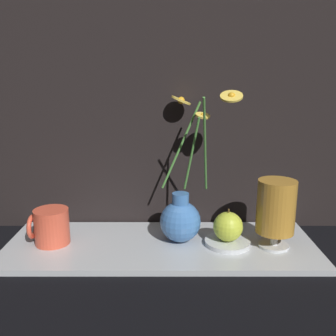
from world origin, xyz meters
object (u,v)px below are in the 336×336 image
object	(u,v)px
vase_with_flowers	(183,215)
tea_glass	(278,208)
yellow_mug	(53,226)
orange_fruit	(229,227)

from	to	relation	value
vase_with_flowers	tea_glass	distance (m)	0.20
yellow_mug	tea_glass	size ratio (longest dim) A/B	0.57
vase_with_flowers	tea_glass	bearing A→B (deg)	-9.26
vase_with_flowers	tea_glass	size ratio (longest dim) A/B	2.23
tea_glass	orange_fruit	bearing A→B (deg)	174.04
vase_with_flowers	yellow_mug	bearing A→B (deg)	-177.88
yellow_mug	orange_fruit	xyz separation A→B (m)	(0.39, -0.01, 0.00)
tea_glass	orange_fruit	world-z (taller)	tea_glass
yellow_mug	vase_with_flowers	bearing A→B (deg)	2.12
yellow_mug	tea_glass	distance (m)	0.49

